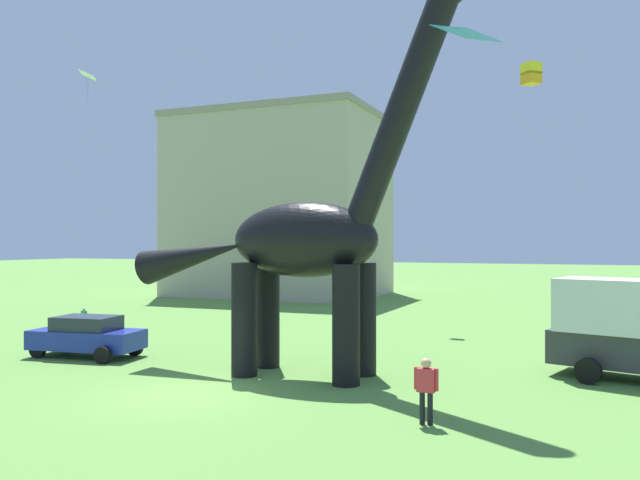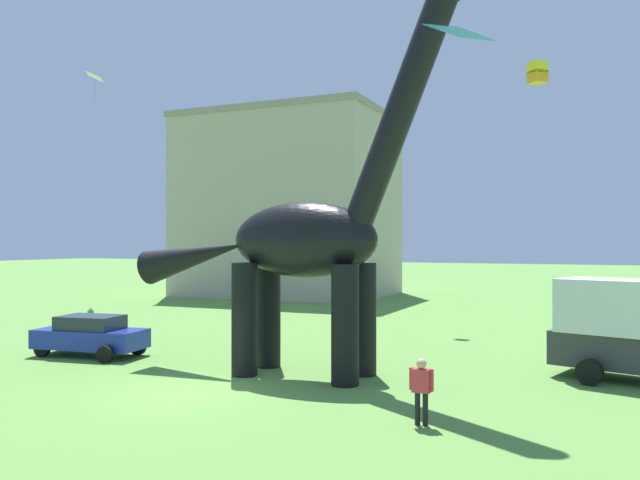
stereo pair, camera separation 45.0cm
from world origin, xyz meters
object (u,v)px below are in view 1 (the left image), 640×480
object	(u,v)px
dinosaur_sculpture	(302,240)
person_far_spectator	(426,384)
person_strolling_adult	(84,315)
kite_trailing	(411,63)
parked_sedan_left	(87,336)
kite_drifting	(531,74)
kite_mid_right	(88,75)
kite_near_high	(466,33)

from	to	relation	value
dinosaur_sculpture	person_far_spectator	bearing A→B (deg)	-39.27
person_strolling_adult	kite_trailing	bearing A→B (deg)	-70.32
person_far_spectator	person_strolling_adult	bearing A→B (deg)	49.03
parked_sedan_left	kite_drifting	bearing A→B (deg)	36.81
parked_sedan_left	kite_mid_right	bearing A→B (deg)	124.58
dinosaur_sculpture	kite_drifting	size ratio (longest dim) A/B	11.39
kite_near_high	dinosaur_sculpture	bearing A→B (deg)	138.42
person_strolling_adult	kite_trailing	xyz separation A→B (m)	(14.77, 9.36, 13.86)
kite_drifting	kite_mid_right	bearing A→B (deg)	-159.27
dinosaur_sculpture	kite_trailing	distance (m)	18.74
person_strolling_adult	kite_mid_right	bearing A→B (deg)	-12.50
person_strolling_adult	person_far_spectator	size ratio (longest dim) A/B	0.63
kite_mid_right	kite_near_high	distance (m)	25.16
person_strolling_adult	kite_trailing	size ratio (longest dim) A/B	1.22
dinosaur_sculpture	person_strolling_adult	world-z (taller)	dinosaur_sculpture
kite_near_high	kite_trailing	size ratio (longest dim) A/B	1.90
person_strolling_adult	kite_near_high	world-z (taller)	kite_near_high
kite_drifting	kite_near_high	bearing A→B (deg)	-89.33
dinosaur_sculpture	person_far_spectator	world-z (taller)	dinosaur_sculpture
parked_sedan_left	person_strolling_adult	size ratio (longest dim) A/B	4.38
person_far_spectator	kite_drifting	xyz separation A→B (m)	(0.97, 18.87, 11.95)
kite_trailing	person_strolling_adult	bearing A→B (deg)	-147.62
kite_near_high	kite_trailing	distance (m)	23.17
person_far_spectator	kite_trailing	bearing A→B (deg)	2.04
parked_sedan_left	kite_near_high	xyz separation A→B (m)	(15.29, -5.50, 7.98)
kite_mid_right	kite_drifting	size ratio (longest dim) A/B	1.34
person_far_spectator	kite_trailing	size ratio (longest dim) A/B	1.93
kite_trailing	kite_mid_right	bearing A→B (deg)	-148.34
person_far_spectator	kite_mid_right	world-z (taller)	kite_mid_right
parked_sedan_left	kite_mid_right	distance (m)	15.32
person_strolling_adult	parked_sedan_left	bearing A→B (deg)	-149.17
person_strolling_adult	kite_trailing	distance (m)	22.31
parked_sedan_left	kite_drifting	size ratio (longest dim) A/B	4.07
person_far_spectator	kite_near_high	bearing A→B (deg)	-154.80
person_far_spectator	kite_near_high	world-z (taller)	kite_near_high
dinosaur_sculpture	kite_mid_right	size ratio (longest dim) A/B	8.50
parked_sedan_left	person_far_spectator	bearing A→B (deg)	-23.68
kite_mid_right	kite_trailing	distance (m)	17.41
dinosaur_sculpture	kite_near_high	xyz separation A→B (m)	(6.30, -5.59, 4.33)
person_far_spectator	kite_drifting	distance (m)	22.36
dinosaur_sculpture	kite_trailing	bearing A→B (deg)	91.10
dinosaur_sculpture	person_strolling_adult	size ratio (longest dim) A/B	12.24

